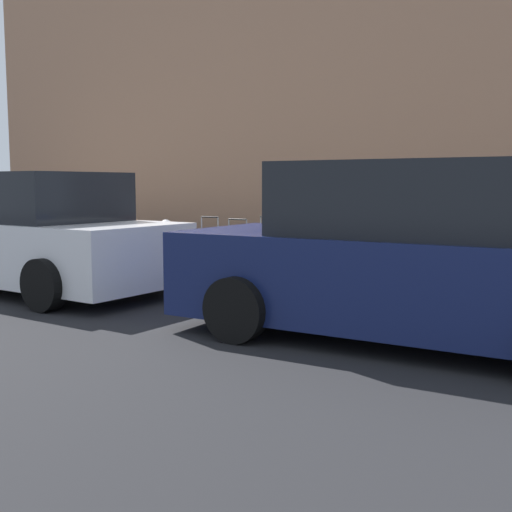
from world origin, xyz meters
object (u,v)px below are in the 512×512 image
at_px(suitcase_red_3, 301,250).
at_px(suitcase_navy_6, 210,250).
at_px(suitcase_olive_4, 270,251).
at_px(fire_hydrant, 166,241).
at_px(suitcase_black_0, 403,264).
at_px(suitcase_silver_1, 364,263).
at_px(suitcase_teal_5, 238,252).
at_px(bollard_post, 134,241).
at_px(suitcase_maroon_2, 332,255).
at_px(parked_car_white_1, 36,236).
at_px(parked_car_navy_0, 416,259).

relative_size(suitcase_red_3, suitcase_navy_6, 1.24).
bearing_deg(suitcase_olive_4, fire_hydrant, 0.92).
bearing_deg(suitcase_black_0, suitcase_navy_6, 0.76).
distance_m(suitcase_silver_1, suitcase_teal_5, 2.14).
height_order(suitcase_red_3, suitcase_olive_4, suitcase_red_3).
bearing_deg(suitcase_olive_4, bollard_post, 3.96).
bearing_deg(suitcase_olive_4, suitcase_red_3, -178.31).
bearing_deg(suitcase_olive_4, suitcase_maroon_2, 178.55).
bearing_deg(fire_hydrant, parked_car_white_1, 81.71).
xyz_separation_m(fire_hydrant, bollard_post, (0.59, 0.15, -0.02)).
relative_size(suitcase_red_3, parked_car_white_1, 0.24).
relative_size(bollard_post, parked_car_navy_0, 0.16).
xyz_separation_m(bollard_post, parked_car_white_1, (-0.24, 2.24, 0.26)).
distance_m(suitcase_silver_1, suitcase_red_3, 1.06).
bearing_deg(suitcase_teal_5, parked_car_navy_0, 147.27).
height_order(suitcase_red_3, parked_car_navy_0, parked_car_navy_0).
relative_size(suitcase_maroon_2, fire_hydrant, 1.31).
bearing_deg(suitcase_navy_6, suitcase_black_0, -179.24).
distance_m(suitcase_olive_4, parked_car_navy_0, 3.96).
height_order(suitcase_teal_5, bollard_post, suitcase_teal_5).
height_order(suitcase_maroon_2, suitcase_navy_6, suitcase_maroon_2).
bearing_deg(suitcase_silver_1, bollard_post, 1.31).
xyz_separation_m(parked_car_navy_0, parked_car_white_1, (5.52, 0.00, -0.02)).
relative_size(suitcase_maroon_2, parked_car_white_1, 0.23).
distance_m(suitcase_maroon_2, suitcase_red_3, 0.53).
bearing_deg(bollard_post, suitcase_silver_1, -178.69).
bearing_deg(fire_hydrant, suitcase_olive_4, -179.08).
height_order(fire_hydrant, parked_car_navy_0, parked_car_navy_0).
bearing_deg(suitcase_black_0, bollard_post, 1.46).
distance_m(suitcase_black_0, suitcase_red_3, 1.61).
bearing_deg(parked_car_navy_0, suitcase_silver_1, -57.04).
distance_m(bollard_post, parked_car_white_1, 2.27).
xyz_separation_m(suitcase_silver_1, suitcase_red_3, (1.05, -0.10, 0.11)).
bearing_deg(suitcase_silver_1, parked_car_white_1, 30.35).
height_order(suitcase_black_0, suitcase_maroon_2, suitcase_maroon_2).
height_order(suitcase_silver_1, fire_hydrant, suitcase_silver_1).
bearing_deg(bollard_post, fire_hydrant, -165.72).
bearing_deg(suitcase_red_3, fire_hydrant, 1.08).
bearing_deg(suitcase_olive_4, suitcase_black_0, 178.38).
height_order(suitcase_black_0, suitcase_red_3, suitcase_red_3).
distance_m(suitcase_red_3, suitcase_navy_6, 1.62).
relative_size(suitcase_silver_1, parked_car_white_1, 0.19).
xyz_separation_m(suitcase_olive_4, fire_hydrant, (2.06, 0.03, 0.06)).
xyz_separation_m(suitcase_silver_1, parked_car_navy_0, (-1.52, 2.34, 0.38)).
relative_size(suitcase_silver_1, suitcase_teal_5, 1.03).
relative_size(fire_hydrant, parked_car_white_1, 0.17).
bearing_deg(parked_car_navy_0, fire_hydrant, -24.86).
bearing_deg(suitcase_red_3, bollard_post, 3.57).
bearing_deg(fire_hydrant, suitcase_navy_6, 175.90).
xyz_separation_m(suitcase_black_0, parked_car_white_1, (4.55, 2.37, 0.35)).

